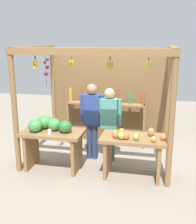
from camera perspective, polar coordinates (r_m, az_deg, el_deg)
name	(u,v)px	position (r m, az deg, el deg)	size (l,w,h in m)	color
ground_plane	(100,156)	(5.93, 0.39, -9.13)	(12.00, 12.00, 0.00)	gray
market_stall	(104,91)	(5.92, 1.21, 4.43)	(2.84, 2.01, 2.27)	olive
fruit_counter_left	(52,135)	(5.27, -9.54, -4.73)	(1.14, 0.64, 1.01)	olive
fruit_counter_right	(133,147)	(4.96, 7.25, -7.18)	(1.14, 0.64, 0.90)	olive
bottle_shelf_unit	(105,111)	(6.33, 1.42, 0.10)	(1.82, 0.22, 1.36)	olive
vendor_man	(92,115)	(5.54, -1.26, -0.63)	(0.48, 0.21, 1.56)	navy
vendor_woman	(109,119)	(5.46, 2.33, -1.39)	(0.48, 0.20, 1.49)	#315F49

